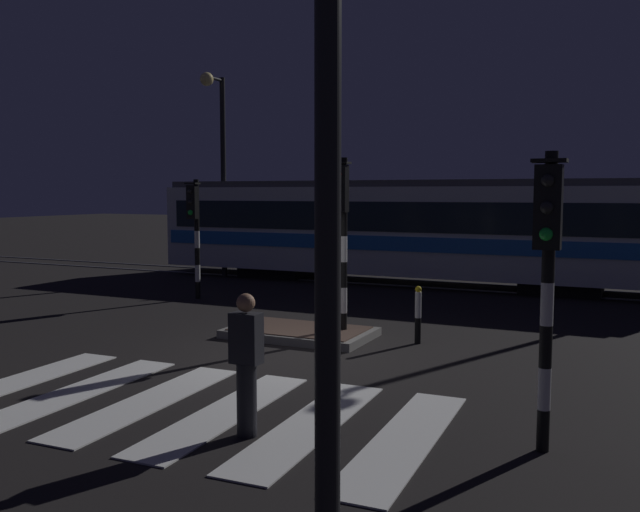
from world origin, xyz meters
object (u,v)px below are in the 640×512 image
at_px(traffic_light_median_centre, 342,220).
at_px(bollard_island_edge, 418,315).
at_px(traffic_light_corner_near_right, 548,256).
at_px(tram, 408,228).
at_px(traffic_light_corner_far_left, 195,220).
at_px(pedestrian_waiting_at_kerb, 246,364).
at_px(street_lamp_trackside_left, 219,149).

height_order(traffic_light_median_centre, bollard_island_edge, traffic_light_median_centre).
xyz_separation_m(traffic_light_corner_near_right, tram, (-5.69, 12.86, -0.44)).
xyz_separation_m(traffic_light_corner_far_left, tram, (4.23, 5.46, -0.38)).
relative_size(traffic_light_corner_far_left, tram, 0.19).
relative_size(pedestrian_waiting_at_kerb, bollard_island_edge, 1.54).
height_order(traffic_light_corner_near_right, bollard_island_edge, traffic_light_corner_near_right).
xyz_separation_m(tram, bollard_island_edge, (2.82, -8.15, -1.19)).
height_order(traffic_light_corner_far_left, traffic_light_corner_near_right, traffic_light_corner_near_right).
xyz_separation_m(traffic_light_corner_near_right, street_lamp_trackside_left, (-11.93, 11.65, 2.12)).
relative_size(street_lamp_trackside_left, bollard_island_edge, 6.07).
bearing_deg(traffic_light_corner_near_right, traffic_light_corner_far_left, 143.24).
xyz_separation_m(traffic_light_median_centre, traffic_light_corner_near_right, (4.34, -4.46, -0.15)).
distance_m(traffic_light_median_centre, street_lamp_trackside_left, 10.64).
relative_size(tram, pedestrian_waiting_at_kerb, 9.94).
bearing_deg(pedestrian_waiting_at_kerb, traffic_light_corner_far_left, 128.73).
distance_m(traffic_light_corner_near_right, bollard_island_edge, 5.75).
bearing_deg(bollard_island_edge, traffic_light_median_centre, -170.14).
xyz_separation_m(traffic_light_median_centre, tram, (-1.35, 8.40, -0.59)).
bearing_deg(traffic_light_median_centre, street_lamp_trackside_left, 136.57).
relative_size(traffic_light_corner_far_left, traffic_light_corner_near_right, 0.97).
height_order(traffic_light_corner_far_left, traffic_light_median_centre, traffic_light_median_centre).
height_order(street_lamp_trackside_left, pedestrian_waiting_at_kerb, street_lamp_trackside_left).
bearing_deg(pedestrian_waiting_at_kerb, traffic_light_corner_near_right, 15.79).
distance_m(street_lamp_trackside_left, bollard_island_edge, 12.02).
bearing_deg(street_lamp_trackside_left, traffic_light_corner_far_left, -64.53).
distance_m(traffic_light_corner_near_right, pedestrian_waiting_at_kerb, 3.61).
xyz_separation_m(traffic_light_corner_far_left, traffic_light_corner_near_right, (9.91, -7.41, 0.07)).
relative_size(traffic_light_corner_near_right, bollard_island_edge, 3.00).
xyz_separation_m(traffic_light_corner_near_right, pedestrian_waiting_at_kerb, (-3.24, -0.92, -1.32)).
bearing_deg(traffic_light_corner_near_right, street_lamp_trackside_left, 135.69).
relative_size(traffic_light_corner_far_left, pedestrian_waiting_at_kerb, 1.89).
bearing_deg(traffic_light_median_centre, bollard_island_edge, 9.86).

